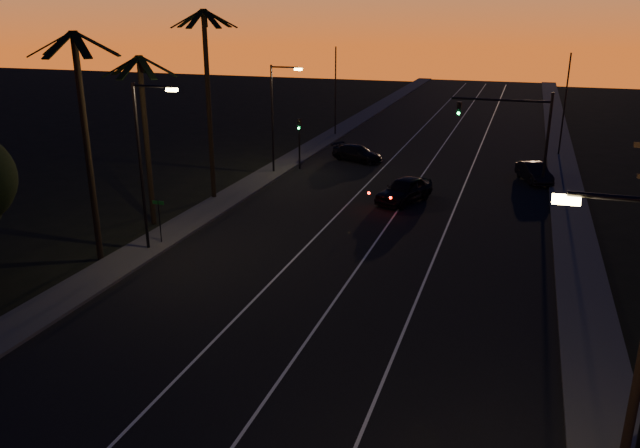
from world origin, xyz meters
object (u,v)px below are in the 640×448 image
(lead_car, at_px, (404,190))
(right_car, at_px, (534,173))
(cross_car, at_px, (357,153))
(signal_mast, at_px, (515,122))

(lead_car, bearing_deg, right_car, 44.88)
(right_car, xyz_separation_m, cross_car, (-14.63, 2.52, -0.04))
(right_car, height_order, cross_car, right_car)
(cross_car, bearing_deg, signal_mast, -18.34)
(signal_mast, distance_m, lead_car, 10.16)
(lead_car, height_order, right_car, lead_car)
(signal_mast, bearing_deg, cross_car, 161.66)
(signal_mast, height_order, right_car, signal_mast)
(signal_mast, height_order, cross_car, signal_mast)
(lead_car, relative_size, cross_car, 1.15)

